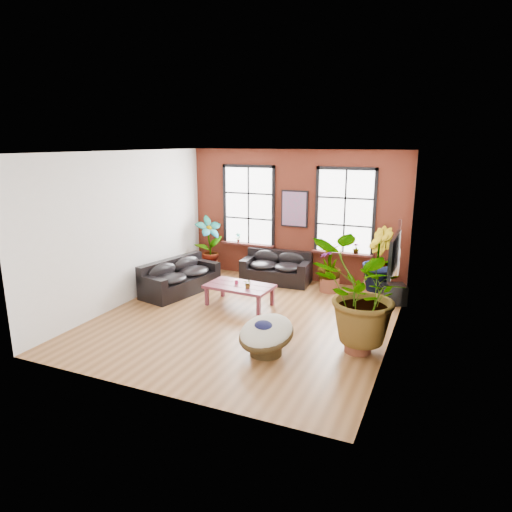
{
  "coord_description": "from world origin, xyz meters",
  "views": [
    {
      "loc": [
        3.85,
        -8.31,
        3.7
      ],
      "look_at": [
        0.0,
        0.6,
        1.25
      ],
      "focal_mm": 32.0,
      "sensor_mm": 36.0,
      "label": 1
    }
  ],
  "objects_px": {
    "sofa_left": "(179,278)",
    "sofa_back": "(277,268)",
    "coffee_table": "(239,287)",
    "papasan_chair": "(266,334)"
  },
  "relations": [
    {
      "from": "sofa_left",
      "to": "sofa_back",
      "type": "bearing_deg",
      "value": -35.38
    },
    {
      "from": "coffee_table",
      "to": "papasan_chair",
      "type": "relative_size",
      "value": 1.25
    },
    {
      "from": "sofa_back",
      "to": "coffee_table",
      "type": "relative_size",
      "value": 1.18
    },
    {
      "from": "sofa_back",
      "to": "papasan_chair",
      "type": "xyz_separation_m",
      "value": [
        1.37,
        -4.13,
        0.01
      ]
    },
    {
      "from": "sofa_back",
      "to": "sofa_left",
      "type": "height_order",
      "value": "sofa_back"
    },
    {
      "from": "sofa_back",
      "to": "coffee_table",
      "type": "height_order",
      "value": "sofa_back"
    },
    {
      "from": "coffee_table",
      "to": "sofa_left",
      "type": "bearing_deg",
      "value": 175.67
    },
    {
      "from": "sofa_left",
      "to": "coffee_table",
      "type": "relative_size",
      "value": 1.41
    },
    {
      "from": "coffee_table",
      "to": "papasan_chair",
      "type": "height_order",
      "value": "papasan_chair"
    },
    {
      "from": "sofa_back",
      "to": "papasan_chair",
      "type": "height_order",
      "value": "sofa_back"
    }
  ]
}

